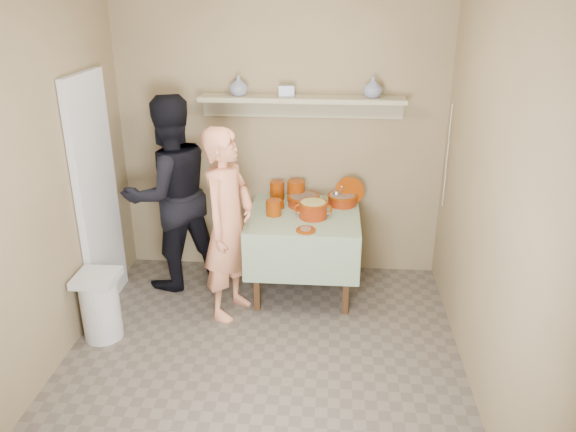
# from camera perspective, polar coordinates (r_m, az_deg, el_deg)

# --- Properties ---
(ground) EXTENTS (3.50, 3.50, 0.00)m
(ground) POSITION_cam_1_polar(r_m,az_deg,el_deg) (4.23, -2.96, -15.92)
(ground) COLOR #62584D
(ground) RESTS_ON ground
(tile_panel) EXTENTS (0.06, 0.70, 2.00)m
(tile_panel) POSITION_cam_1_polar(r_m,az_deg,el_deg) (4.93, -18.83, 2.00)
(tile_panel) COLOR silver
(tile_panel) RESTS_ON ground
(plate_stack_a) EXTENTS (0.13, 0.13, 0.18)m
(plate_stack_a) POSITION_cam_1_polar(r_m,az_deg,el_deg) (5.21, -1.13, 2.58)
(plate_stack_a) COLOR #762803
(plate_stack_a) RESTS_ON serving_table
(plate_stack_b) EXTENTS (0.16, 0.16, 0.19)m
(plate_stack_b) POSITION_cam_1_polar(r_m,az_deg,el_deg) (5.18, 0.82, 2.54)
(plate_stack_b) COLOR #762803
(plate_stack_b) RESTS_ON serving_table
(bowl_stack) EXTENTS (0.14, 0.14, 0.14)m
(bowl_stack) POSITION_cam_1_polar(r_m,az_deg,el_deg) (4.87, -1.46, 0.86)
(bowl_stack) COLOR #762803
(bowl_stack) RESTS_ON serving_table
(empty_bowl) EXTENTS (0.15, 0.15, 0.05)m
(empty_bowl) POSITION_cam_1_polar(r_m,az_deg,el_deg) (5.05, -1.24, 1.11)
(empty_bowl) COLOR #762803
(empty_bowl) RESTS_ON serving_table
(propped_lid) EXTENTS (0.27, 0.09, 0.26)m
(propped_lid) POSITION_cam_1_polar(r_m,az_deg,el_deg) (5.14, 6.25, 2.52)
(propped_lid) COLOR #762803
(propped_lid) RESTS_ON serving_table
(vase_right) EXTENTS (0.22, 0.22, 0.18)m
(vase_right) POSITION_cam_1_polar(r_m,az_deg,el_deg) (4.98, 8.62, 12.80)
(vase_right) COLOR navy
(vase_right) RESTS_ON wall_shelf
(vase_left) EXTENTS (0.23, 0.23, 0.17)m
(vase_left) POSITION_cam_1_polar(r_m,az_deg,el_deg) (5.03, -5.05, 13.05)
(vase_left) COLOR navy
(vase_left) RESTS_ON wall_shelf
(ceramic_box) EXTENTS (0.14, 0.11, 0.10)m
(ceramic_box) POSITION_cam_1_polar(r_m,az_deg,el_deg) (4.99, -0.15, 12.61)
(ceramic_box) COLOR navy
(ceramic_box) RESTS_ON wall_shelf
(person_cook) EXTENTS (0.56, 0.69, 1.62)m
(person_cook) POSITION_cam_1_polar(r_m,az_deg,el_deg) (4.59, -6.07, -0.89)
(person_cook) COLOR #E58B63
(person_cook) RESTS_ON ground
(person_helper) EXTENTS (1.09, 1.07, 1.78)m
(person_helper) POSITION_cam_1_polar(r_m,az_deg,el_deg) (5.13, -11.88, 2.20)
(person_helper) COLOR black
(person_helper) RESTS_ON ground
(room_shell) EXTENTS (3.04, 3.54, 2.62)m
(room_shell) POSITION_cam_1_polar(r_m,az_deg,el_deg) (3.47, -3.48, 5.47)
(room_shell) COLOR #927D59
(room_shell) RESTS_ON ground
(serving_table) EXTENTS (0.97, 0.97, 0.76)m
(serving_table) POSITION_cam_1_polar(r_m,az_deg,el_deg) (4.98, 1.64, -0.99)
(serving_table) COLOR #4C2D16
(serving_table) RESTS_ON ground
(cazuela_meat_a) EXTENTS (0.30, 0.30, 0.10)m
(cazuela_meat_a) POSITION_cam_1_polar(r_m,az_deg,el_deg) (5.08, 1.58, 1.67)
(cazuela_meat_a) COLOR maroon
(cazuela_meat_a) RESTS_ON serving_table
(cazuela_meat_b) EXTENTS (0.28, 0.28, 0.10)m
(cazuela_meat_b) POSITION_cam_1_polar(r_m,az_deg,el_deg) (5.13, 5.53, 1.77)
(cazuela_meat_b) COLOR maroon
(cazuela_meat_b) RESTS_ON serving_table
(ladle) EXTENTS (0.08, 0.26, 0.19)m
(ladle) POSITION_cam_1_polar(r_m,az_deg,el_deg) (5.10, 4.98, 2.28)
(ladle) COLOR silver
(ladle) RESTS_ON cazuela_meat_b
(cazuela_rice) EXTENTS (0.33, 0.25, 0.14)m
(cazuela_rice) POSITION_cam_1_polar(r_m,az_deg,el_deg) (4.81, 2.57, 0.79)
(cazuela_rice) COLOR maroon
(cazuela_rice) RESTS_ON serving_table
(front_plate) EXTENTS (0.16, 0.16, 0.03)m
(front_plate) POSITION_cam_1_polar(r_m,az_deg,el_deg) (4.57, 1.82, -1.42)
(front_plate) COLOR #762803
(front_plate) RESTS_ON serving_table
(wall_shelf) EXTENTS (1.80, 0.25, 0.21)m
(wall_shelf) POSITION_cam_1_polar(r_m,az_deg,el_deg) (5.03, 1.42, 11.58)
(wall_shelf) COLOR tan
(wall_shelf) RESTS_ON room_shell
(trash_bin) EXTENTS (0.32, 0.32, 0.56)m
(trash_bin) POSITION_cam_1_polar(r_m,az_deg,el_deg) (4.71, -18.52, -8.63)
(trash_bin) COLOR silver
(trash_bin) RESTS_ON ground
(electrical_cord) EXTENTS (0.01, 0.05, 0.90)m
(electrical_cord) POSITION_cam_1_polar(r_m,az_deg,el_deg) (5.05, 15.87, 5.84)
(electrical_cord) COLOR silver
(electrical_cord) RESTS_ON wall_shelf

